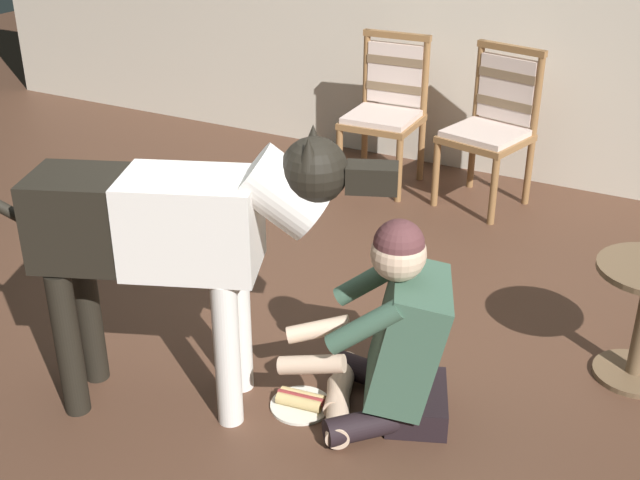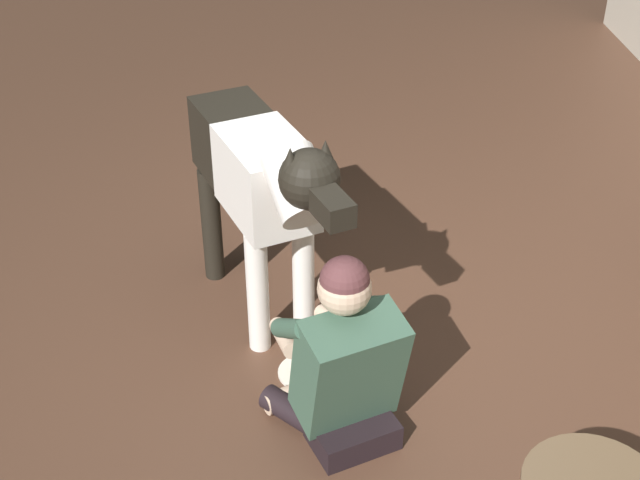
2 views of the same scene
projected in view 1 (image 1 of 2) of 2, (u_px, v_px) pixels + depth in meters
name	position (u px, v px, depth m)	size (l,w,h in m)	color
ground_plane	(267.00, 345.00, 3.77)	(14.50, 14.50, 0.00)	#503324
dining_chair_left_of_pair	(388.00, 103.00, 5.34)	(0.48, 0.48, 0.98)	brown
dining_chair_right_of_pair	(494.00, 120.00, 5.03)	(0.56, 0.56, 0.98)	brown
person_sitting_on_floor	(394.00, 339.00, 3.17)	(0.74, 0.61, 0.86)	black
large_dog	(178.00, 232.00, 3.06)	(1.45, 0.71, 1.19)	silver
hot_dog_on_plate	(301.00, 402.00, 3.35)	(0.25, 0.25, 0.06)	silver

